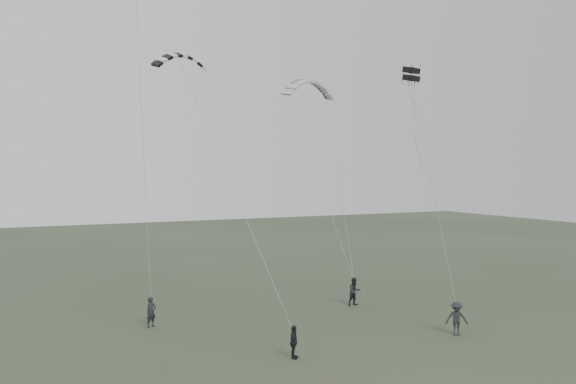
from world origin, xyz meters
name	(u,v)px	position (x,y,z in m)	size (l,w,h in m)	color
ground	(315,345)	(0.00, 0.00, 0.00)	(140.00, 140.00, 0.00)	#303C28
flyer_left	(151,312)	(-6.33, 6.59, 0.81)	(0.59, 0.39, 1.61)	black
flyer_right	(355,292)	(6.07, 6.01, 0.87)	(0.84, 0.66, 1.73)	#232328
flyer_center	(294,342)	(-1.73, -1.24, 0.74)	(0.86, 0.36, 1.47)	black
flyer_far	(457,318)	(7.28, -1.66, 0.86)	(1.11, 0.64, 1.72)	#242429
kite_pale_large	(309,81)	(7.00, 13.86, 15.03)	(4.48, 1.01, 1.80)	#BABCBF
kite_striped	(181,55)	(-4.99, 5.23, 14.26)	(2.80, 0.70, 1.12)	black
kite_box	(411,74)	(7.58, 2.53, 13.82)	(0.72, 0.72, 0.75)	black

